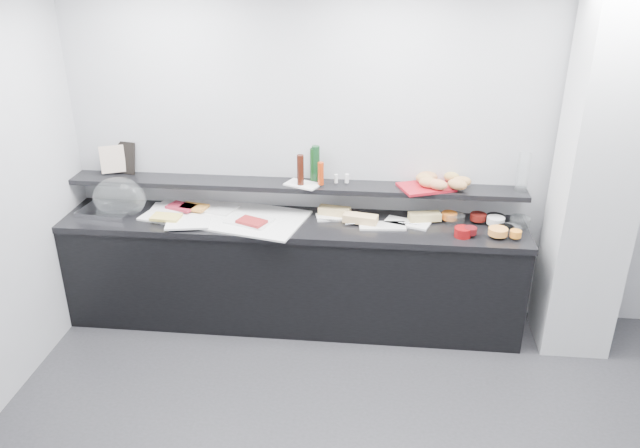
# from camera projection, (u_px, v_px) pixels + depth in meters

# --- Properties ---
(back_wall) EXTENTS (5.00, 0.02, 2.70)m
(back_wall) POSITION_uv_depth(u_px,v_px,m) (384.00, 157.00, 4.87)
(back_wall) COLOR #AAACB1
(back_wall) RESTS_ON ground
(column) EXTENTS (0.50, 0.50, 2.70)m
(column) POSITION_uv_depth(u_px,v_px,m) (597.00, 179.00, 4.41)
(column) COLOR silver
(column) RESTS_ON ground
(buffet_cabinet) EXTENTS (3.60, 0.60, 0.85)m
(buffet_cabinet) POSITION_uv_depth(u_px,v_px,m) (293.00, 275.00, 5.05)
(buffet_cabinet) COLOR black
(buffet_cabinet) RESTS_ON ground
(counter_top) EXTENTS (3.62, 0.62, 0.05)m
(counter_top) POSITION_uv_depth(u_px,v_px,m) (291.00, 224.00, 4.86)
(counter_top) COLOR black
(counter_top) RESTS_ON buffet_cabinet
(wall_shelf) EXTENTS (3.60, 0.25, 0.04)m
(wall_shelf) POSITION_uv_depth(u_px,v_px,m) (294.00, 185.00, 4.91)
(wall_shelf) COLOR black
(wall_shelf) RESTS_ON back_wall
(cloche_base) EXTENTS (0.45, 0.33, 0.04)m
(cloche_base) POSITION_uv_depth(u_px,v_px,m) (107.00, 211.00, 4.98)
(cloche_base) COLOR #B3B4BA
(cloche_base) RESTS_ON counter_top
(cloche_dome) EXTENTS (0.43, 0.29, 0.34)m
(cloche_dome) POSITION_uv_depth(u_px,v_px,m) (119.00, 198.00, 4.95)
(cloche_dome) COLOR white
(cloche_dome) RESTS_ON cloche_base
(linen_runner) EXTENTS (1.35, 0.86, 0.01)m
(linen_runner) POSITION_uv_depth(u_px,v_px,m) (226.00, 216.00, 4.93)
(linen_runner) COLOR white
(linen_runner) RESTS_ON counter_top
(platter_meat_a) EXTENTS (0.29, 0.20, 0.01)m
(platter_meat_a) POSITION_uv_depth(u_px,v_px,m) (169.00, 208.00, 5.03)
(platter_meat_a) COLOR white
(platter_meat_a) RESTS_ON linen_runner
(food_meat_a) EXTENTS (0.26, 0.21, 0.02)m
(food_meat_a) POSITION_uv_depth(u_px,v_px,m) (182.00, 207.00, 5.01)
(food_meat_a) COLOR maroon
(food_meat_a) RESTS_ON platter_meat_a
(platter_salmon) EXTENTS (0.40, 0.32, 0.01)m
(platter_salmon) POSITION_uv_depth(u_px,v_px,m) (215.00, 208.00, 5.04)
(platter_salmon) COLOR white
(platter_salmon) RESTS_ON linen_runner
(food_salmon) EXTENTS (0.23, 0.17, 0.02)m
(food_salmon) POSITION_uv_depth(u_px,v_px,m) (194.00, 207.00, 5.00)
(food_salmon) COLOR orange
(food_salmon) RESTS_ON platter_salmon
(platter_cheese) EXTENTS (0.36, 0.28, 0.01)m
(platter_cheese) POSITION_uv_depth(u_px,v_px,m) (188.00, 223.00, 4.76)
(platter_cheese) COLOR white
(platter_cheese) RESTS_ON linen_runner
(food_cheese) EXTENTS (0.23, 0.16, 0.02)m
(food_cheese) POSITION_uv_depth(u_px,v_px,m) (166.00, 217.00, 4.82)
(food_cheese) COLOR #E5CC59
(food_cheese) RESTS_ON platter_cheese
(platter_meat_b) EXTENTS (0.40, 0.32, 0.01)m
(platter_meat_b) POSITION_uv_depth(u_px,v_px,m) (249.00, 221.00, 4.80)
(platter_meat_b) COLOR white
(platter_meat_b) RESTS_ON linen_runner
(food_meat_b) EXTENTS (0.25, 0.21, 0.02)m
(food_meat_b) POSITION_uv_depth(u_px,v_px,m) (252.00, 222.00, 4.74)
(food_meat_b) COLOR maroon
(food_meat_b) RESTS_ON platter_meat_b
(sandwich_plate_left) EXTENTS (0.36, 0.21, 0.01)m
(sandwich_plate_left) POSITION_uv_depth(u_px,v_px,m) (338.00, 217.00, 4.91)
(sandwich_plate_left) COLOR white
(sandwich_plate_left) RESTS_ON counter_top
(sandwich_food_left) EXTENTS (0.26, 0.14, 0.06)m
(sandwich_food_left) POSITION_uv_depth(u_px,v_px,m) (334.00, 211.00, 4.92)
(sandwich_food_left) COLOR #E6C378
(sandwich_food_left) RESTS_ON sandwich_plate_left
(tongs_left) EXTENTS (0.16, 0.01, 0.01)m
(tongs_left) POSITION_uv_depth(u_px,v_px,m) (327.00, 219.00, 4.83)
(tongs_left) COLOR #A9AAB0
(tongs_left) RESTS_ON sandwich_plate_left
(sandwich_plate_mid) EXTENTS (0.37, 0.18, 0.01)m
(sandwich_plate_mid) POSITION_uv_depth(u_px,v_px,m) (382.00, 226.00, 4.75)
(sandwich_plate_mid) COLOR silver
(sandwich_plate_mid) RESTS_ON counter_top
(sandwich_food_mid) EXTENTS (0.28, 0.15, 0.06)m
(sandwich_food_mid) POSITION_uv_depth(u_px,v_px,m) (360.00, 219.00, 4.78)
(sandwich_food_mid) COLOR #DBB073
(sandwich_food_mid) RESTS_ON sandwich_plate_mid
(tongs_mid) EXTENTS (0.16, 0.05, 0.01)m
(tongs_mid) POSITION_uv_depth(u_px,v_px,m) (355.00, 224.00, 4.76)
(tongs_mid) COLOR #B0B3B7
(tongs_mid) RESTS_ON sandwich_plate_mid
(sandwich_plate_right) EXTENTS (0.37, 0.25, 0.01)m
(sandwich_plate_right) POSITION_uv_depth(u_px,v_px,m) (407.00, 223.00, 4.80)
(sandwich_plate_right) COLOR white
(sandwich_plate_right) RESTS_ON counter_top
(sandwich_food_right) EXTENTS (0.26, 0.15, 0.06)m
(sandwich_food_right) POSITION_uv_depth(u_px,v_px,m) (425.00, 217.00, 4.82)
(sandwich_food_right) COLOR tan
(sandwich_food_right) RESTS_ON sandwich_plate_right
(tongs_right) EXTENTS (0.16, 0.03, 0.01)m
(tongs_right) POSITION_uv_depth(u_px,v_px,m) (409.00, 223.00, 4.76)
(tongs_right) COLOR #AFB2B6
(tongs_right) RESTS_ON sandwich_plate_right
(bowl_glass_fruit) EXTENTS (0.18, 0.18, 0.07)m
(bowl_glass_fruit) POSITION_uv_depth(u_px,v_px,m) (455.00, 219.00, 4.80)
(bowl_glass_fruit) COLOR silver
(bowl_glass_fruit) RESTS_ON counter_top
(fill_glass_fruit) EXTENTS (0.16, 0.16, 0.05)m
(fill_glass_fruit) POSITION_uv_depth(u_px,v_px,m) (449.00, 216.00, 4.83)
(fill_glass_fruit) COLOR orange
(fill_glass_fruit) RESTS_ON bowl_glass_fruit
(bowl_black_jam) EXTENTS (0.19, 0.19, 0.07)m
(bowl_black_jam) POSITION_uv_depth(u_px,v_px,m) (495.00, 220.00, 4.78)
(bowl_black_jam) COLOR black
(bowl_black_jam) RESTS_ON counter_top
(fill_black_jam) EXTENTS (0.13, 0.13, 0.05)m
(fill_black_jam) POSITION_uv_depth(u_px,v_px,m) (478.00, 217.00, 4.81)
(fill_black_jam) COLOR #59110C
(fill_black_jam) RESTS_ON bowl_black_jam
(bowl_glass_cream) EXTENTS (0.19, 0.19, 0.07)m
(bowl_glass_cream) POSITION_uv_depth(u_px,v_px,m) (520.00, 222.00, 4.75)
(bowl_glass_cream) COLOR white
(bowl_glass_cream) RESTS_ON counter_top
(fill_glass_cream) EXTENTS (0.16, 0.16, 0.05)m
(fill_glass_cream) POSITION_uv_depth(u_px,v_px,m) (496.00, 220.00, 4.75)
(fill_glass_cream) COLOR white
(fill_glass_cream) RESTS_ON bowl_glass_cream
(bowl_red_jam) EXTENTS (0.14, 0.14, 0.07)m
(bowl_red_jam) POSITION_uv_depth(u_px,v_px,m) (463.00, 232.00, 4.58)
(bowl_red_jam) COLOR maroon
(bowl_red_jam) RESTS_ON counter_top
(fill_red_jam) EXTENTS (0.10, 0.10, 0.05)m
(fill_red_jam) POSITION_uv_depth(u_px,v_px,m) (470.00, 231.00, 4.58)
(fill_red_jam) COLOR #510B0F
(fill_red_jam) RESTS_ON bowl_red_jam
(bowl_glass_salmon) EXTENTS (0.17, 0.17, 0.07)m
(bowl_glass_salmon) POSITION_uv_depth(u_px,v_px,m) (509.00, 231.00, 4.60)
(bowl_glass_salmon) COLOR white
(bowl_glass_salmon) RESTS_ON counter_top
(fill_glass_salmon) EXTENTS (0.15, 0.15, 0.05)m
(fill_glass_salmon) POSITION_uv_depth(u_px,v_px,m) (498.00, 231.00, 4.56)
(fill_glass_salmon) COLOR #FF9C3E
(fill_glass_salmon) RESTS_ON bowl_glass_salmon
(bowl_black_fruit) EXTENTS (0.15, 0.15, 0.07)m
(bowl_black_fruit) POSITION_uv_depth(u_px,v_px,m) (506.00, 231.00, 4.61)
(bowl_black_fruit) COLOR black
(bowl_black_fruit) RESTS_ON counter_top
(fill_black_fruit) EXTENTS (0.10, 0.10, 0.05)m
(fill_black_fruit) POSITION_uv_depth(u_px,v_px,m) (516.00, 234.00, 4.53)
(fill_black_fruit) COLOR orange
(fill_black_fruit) RESTS_ON bowl_black_fruit
(framed_print) EXTENTS (0.21, 0.12, 0.26)m
(framed_print) POSITION_uv_depth(u_px,v_px,m) (124.00, 158.00, 5.07)
(framed_print) COLOR black
(framed_print) RESTS_ON wall_shelf
(print_art) EXTENTS (0.20, 0.13, 0.22)m
(print_art) POSITION_uv_depth(u_px,v_px,m) (113.00, 159.00, 5.03)
(print_art) COLOR #C4A28D
(print_art) RESTS_ON framed_print
(condiment_tray) EXTENTS (0.31, 0.25, 0.01)m
(condiment_tray) POSITION_uv_depth(u_px,v_px,m) (303.00, 184.00, 4.86)
(condiment_tray) COLOR white
(condiment_tray) RESTS_ON wall_shelf
(bottle_green_a) EXTENTS (0.06, 0.06, 0.26)m
(bottle_green_a) POSITION_uv_depth(u_px,v_px,m) (314.00, 164.00, 4.88)
(bottle_green_a) COLOR #0E3511
(bottle_green_a) RESTS_ON condiment_tray
(bottle_brown) EXTENTS (0.06, 0.06, 0.24)m
(bottle_brown) POSITION_uv_depth(u_px,v_px,m) (300.00, 170.00, 4.79)
(bottle_brown) COLOR black
(bottle_brown) RESTS_ON condiment_tray
(bottle_green_b) EXTENTS (0.07, 0.07, 0.28)m
(bottle_green_b) POSITION_uv_depth(u_px,v_px,m) (316.00, 163.00, 4.87)
(bottle_green_b) COLOR #0F3719
(bottle_green_b) RESTS_ON condiment_tray
(bottle_hot) EXTENTS (0.06, 0.06, 0.18)m
(bottle_hot) POSITION_uv_depth(u_px,v_px,m) (321.00, 174.00, 4.81)
(bottle_hot) COLOR #AC300C
(bottle_hot) RESTS_ON condiment_tray
(shaker_salt) EXTENTS (0.03, 0.03, 0.07)m
(shaker_salt) POSITION_uv_depth(u_px,v_px,m) (336.00, 179.00, 4.86)
(shaker_salt) COLOR silver
(shaker_salt) RESTS_ON condiment_tray
(shaker_pepper) EXTENTS (0.04, 0.04, 0.07)m
(shaker_pepper) POSITION_uv_depth(u_px,v_px,m) (347.00, 178.00, 4.87)
(shaker_pepper) COLOR silver
(shaker_pepper) RESTS_ON condiment_tray
(bread_tray) EXTENTS (0.47, 0.40, 0.02)m
(bread_tray) POSITION_uv_depth(u_px,v_px,m) (426.00, 187.00, 4.80)
(bread_tray) COLOR #AA121F
(bread_tray) RESTS_ON wall_shelf
(bread_roll_nw) EXTENTS (0.17, 0.12, 0.08)m
(bread_roll_nw) POSITION_uv_depth(u_px,v_px,m) (428.00, 177.00, 4.86)
(bread_roll_nw) COLOR #AD7042
(bread_roll_nw) RESTS_ON bread_tray
(bread_roll_n) EXTENTS (0.17, 0.14, 0.08)m
(bread_roll_n) POSITION_uv_depth(u_px,v_px,m) (425.00, 179.00, 4.82)
(bread_roll_n) COLOR #B48244
(bread_roll_n) RESTS_ON bread_tray
(bread_roll_ne) EXTENTS (0.14, 0.12, 0.08)m
(bread_roll_ne) POSITION_uv_depth(u_px,v_px,m) (452.00, 177.00, 4.85)
(bread_roll_ne) COLOR #AC8941
(bread_roll_ne) RESTS_ON bread_tray
(bread_roll_sw) EXTENTS (0.17, 0.13, 0.08)m
(bread_roll_sw) POSITION_uv_depth(u_px,v_px,m) (429.00, 182.00, 4.74)
(bread_roll_sw) COLOR #B27944
(bread_roll_sw) RESTS_ON bread_tray
(bread_roll_s) EXTENTS (0.18, 0.15, 0.08)m
(bread_roll_s) POSITION_uv_depth(u_px,v_px,m) (438.00, 184.00, 4.70)
(bread_roll_s) COLOR #C2774A
(bread_roll_s) RESTS_ON bread_tray
(bread_roll_se) EXTENTS (0.18, 0.15, 0.08)m
(bread_roll_se) POSITION_uv_depth(u_px,v_px,m) (457.00, 184.00, 4.71)
(bread_roll_se) COLOR #AF7942
(bread_roll_se) RESTS_ON bread_tray
(bread_roll_mide) EXTENTS (0.15, 0.09, 0.08)m
(bread_roll_mide) POSITION_uv_depth(u_px,v_px,m) (462.00, 181.00, 4.76)
(bread_roll_mide) COLOR #B67F45
(bread_roll_mide) RESTS_ON bread_tray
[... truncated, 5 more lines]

